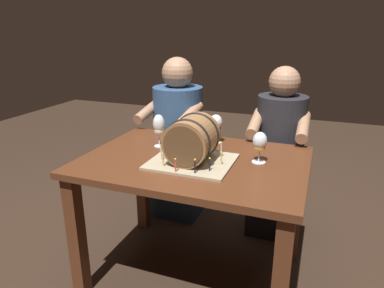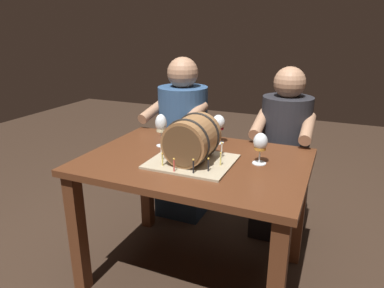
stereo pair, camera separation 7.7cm
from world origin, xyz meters
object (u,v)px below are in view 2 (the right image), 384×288
object	(u,v)px
wine_glass_white	(161,125)
wine_glass_red	(218,124)
wine_glass_amber	(260,143)
person_seated_right	(282,163)
person_seated_left	(183,144)
barrel_cake	(192,142)
dining_table	(195,180)

from	to	relation	value
wine_glass_white	wine_glass_red	xyz separation A→B (m)	(0.28, 0.18, -0.01)
wine_glass_amber	person_seated_right	bearing A→B (deg)	86.31
person_seated_left	person_seated_right	size ratio (longest dim) A/B	1.03
person_seated_left	person_seated_right	bearing A→B (deg)	-0.04
barrel_cake	person_seated_left	bearing A→B (deg)	118.06
dining_table	barrel_cake	xyz separation A→B (m)	(0.01, -0.06, 0.23)
dining_table	barrel_cake	bearing A→B (deg)	-81.33
barrel_cake	dining_table	bearing A→B (deg)	98.67
wine_glass_red	wine_glass_amber	bearing A→B (deg)	-37.36
wine_glass_red	person_seated_left	world-z (taller)	person_seated_left
barrel_cake	person_seated_right	bearing A→B (deg)	63.07
person_seated_left	wine_glass_red	bearing A→B (deg)	-41.67
barrel_cake	person_seated_left	size ratio (longest dim) A/B	0.35
wine_glass_red	person_seated_right	world-z (taller)	person_seated_right
wine_glass_white	person_seated_right	size ratio (longest dim) A/B	0.16
person_seated_left	person_seated_right	xyz separation A→B (m)	(0.73, -0.00, -0.04)
barrel_cake	wine_glass_white	size ratio (longest dim) A/B	2.18
person_seated_right	wine_glass_amber	bearing A→B (deg)	-93.69
barrel_cake	wine_glass_amber	world-z (taller)	barrel_cake
wine_glass_red	person_seated_right	distance (m)	0.58
barrel_cake	person_seated_left	distance (m)	0.84
person_seated_left	dining_table	bearing A→B (deg)	-60.44
person_seated_right	dining_table	bearing A→B (deg)	-119.57
wine_glass_amber	person_seated_left	size ratio (longest dim) A/B	0.14
wine_glass_white	wine_glass_amber	world-z (taller)	wine_glass_white
barrel_cake	wine_glass_amber	size ratio (longest dim) A/B	2.55
dining_table	person_seated_left	xyz separation A→B (m)	(-0.36, 0.64, -0.04)
dining_table	person_seated_right	world-z (taller)	person_seated_right
barrel_cake	person_seated_left	xyz separation A→B (m)	(-0.37, 0.70, -0.28)
wine_glass_amber	person_seated_right	world-z (taller)	person_seated_right
dining_table	person_seated_left	size ratio (longest dim) A/B	0.97
barrel_cake	person_seated_right	world-z (taller)	person_seated_right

